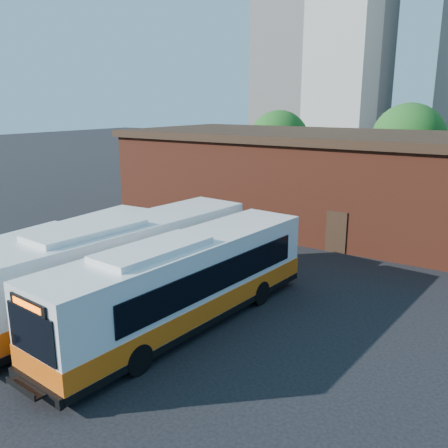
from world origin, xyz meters
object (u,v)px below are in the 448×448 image
Objects in this scene: bus_west at (60,262)px; transit_worker at (104,343)px; bus_mideast at (184,285)px; bus_midwest at (122,266)px.

bus_west is 6.11× the size of transit_worker.
bus_mideast is 4.02m from transit_worker.
bus_mideast is at bearing 2.31° from transit_worker.
bus_midwest reaches higher than bus_mideast.
bus_mideast is (6.75, 0.48, 0.20)m from bus_west.
bus_midwest is at bearing -176.53° from bus_mideast.
bus_midwest is 5.23m from transit_worker.
bus_west reaches higher than transit_worker.
bus_west is at bearing 66.40° from transit_worker.
transit_worker is (6.62, -3.49, -0.46)m from bus_west.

